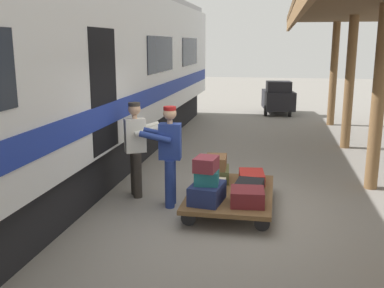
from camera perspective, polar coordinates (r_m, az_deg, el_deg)
ground_plane at (r=7.48m, az=4.97°, el=-8.60°), size 60.00×60.00×0.00m
train_car at (r=8.17m, az=-21.03°, el=7.30°), size 3.02×21.15×4.00m
luggage_cart at (r=7.55m, az=4.93°, el=-6.31°), size 1.38×2.10×0.30m
suitcase_olive_duffel at (r=8.08m, az=3.18°, el=-3.81°), size 0.49×0.64×0.23m
suitcase_black_hardshell at (r=7.48m, az=7.33°, el=-5.40°), size 0.48×0.52×0.20m
suitcase_navy_fabric at (r=6.98m, az=1.93°, el=-6.24°), size 0.54×0.69×0.29m
suitcase_maroon_trunk at (r=6.93m, az=7.04°, el=-6.68°), size 0.54×0.53×0.24m
suitcase_cream_canvas at (r=7.54m, az=2.60°, el=-5.27°), size 0.41×0.45×0.17m
suitcase_red_plastic at (r=8.03m, az=7.58°, el=-4.18°), size 0.50×0.65×0.18m
suitcase_teal_softside at (r=6.93m, az=1.89°, el=-4.20°), size 0.39×0.43×0.21m
suitcase_brown_leather at (r=7.98m, az=3.06°, el=-2.32°), size 0.39×0.53×0.22m
suitcase_burgundy_valise at (r=6.84m, az=1.80°, el=-2.56°), size 0.37×0.44×0.22m
porter_in_overalls at (r=7.48m, az=-2.94°, el=-1.12°), size 0.69×0.46×1.70m
porter_by_door at (r=8.03m, az=-7.07°, el=-0.25°), size 0.74×0.63×1.70m
baggage_tug at (r=17.84m, az=10.90°, el=5.75°), size 1.34×1.84×1.30m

